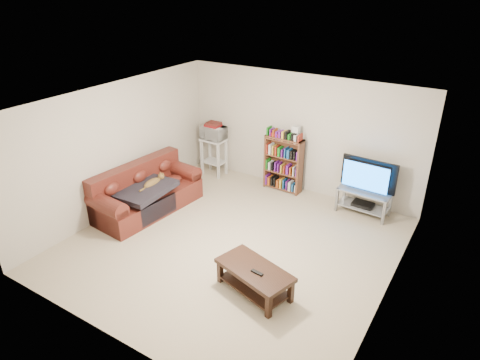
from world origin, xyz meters
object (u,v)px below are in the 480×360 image
Objects in this scene: sofa at (145,194)px; coffee_table at (254,275)px; tv_stand at (364,198)px; bookshelf at (283,163)px.

coffee_table is at bearing -12.62° from sofa.
sofa reaches higher than coffee_table.
sofa is 2.20× the size of tv_stand.
tv_stand is 0.84× the size of bookshelf.
bookshelf reaches higher than tv_stand.
sofa is 1.77× the size of coffee_table.
tv_stand is at bearing 34.89° from sofa.
coffee_table is at bearing -68.00° from bookshelf.
sofa is 4.11m from tv_stand.
bookshelf is at bearing 54.52° from sofa.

